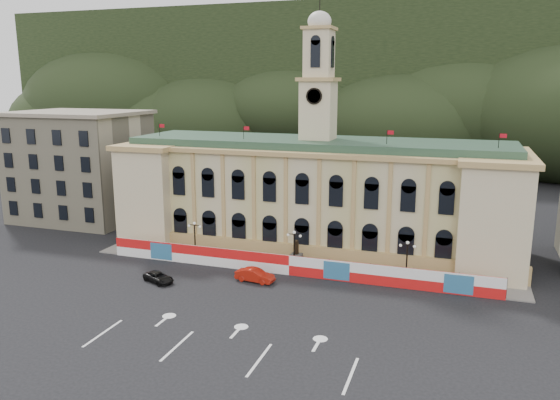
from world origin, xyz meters
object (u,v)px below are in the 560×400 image
(statue, at_px, (296,258))
(lamp_center, at_px, (294,247))
(black_suv, at_px, (159,277))
(red_sedan, at_px, (255,275))

(statue, distance_m, lamp_center, 2.14)
(statue, height_order, black_suv, statue)
(lamp_center, bearing_deg, red_sedan, -120.25)
(statue, bearing_deg, red_sedan, -116.27)
(red_sedan, relative_size, black_suv, 1.06)
(statue, relative_size, red_sedan, 0.75)
(statue, xyz_separation_m, red_sedan, (-3.21, -6.51, -0.40))
(red_sedan, height_order, black_suv, red_sedan)
(lamp_center, relative_size, black_suv, 1.10)
(statue, height_order, red_sedan, statue)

